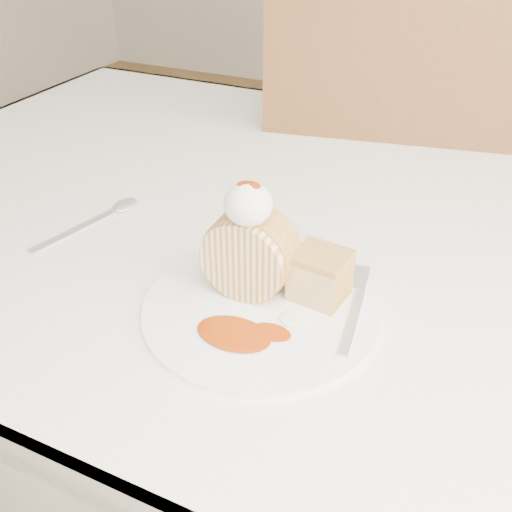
% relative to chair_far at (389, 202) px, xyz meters
% --- Properties ---
extents(table, '(1.40, 0.90, 0.75)m').
position_rel_chair_far_xyz_m(table, '(-0.02, -0.42, 0.09)').
color(table, white).
rests_on(table, ground).
extents(chair_far, '(0.55, 0.55, 0.99)m').
position_rel_chair_far_xyz_m(chair_far, '(0.00, 0.00, 0.00)').
color(chair_far, brown).
rests_on(chair_far, ground).
extents(plate, '(0.27, 0.27, 0.01)m').
position_rel_chair_far_xyz_m(plate, '(-0.00, -0.63, 0.19)').
color(plate, white).
rests_on(plate, table).
extents(roulade_slice, '(0.09, 0.05, 0.09)m').
position_rel_chair_far_xyz_m(roulade_slice, '(-0.02, -0.61, 0.23)').
color(roulade_slice, beige).
rests_on(roulade_slice, plate).
extents(cake_chunk, '(0.06, 0.06, 0.05)m').
position_rel_chair_far_xyz_m(cake_chunk, '(0.05, -0.59, 0.21)').
color(cake_chunk, tan).
rests_on(cake_chunk, plate).
extents(whipped_cream, '(0.05, 0.05, 0.04)m').
position_rel_chair_far_xyz_m(whipped_cream, '(-0.02, -0.62, 0.30)').
color(whipped_cream, silver).
rests_on(whipped_cream, roulade_slice).
extents(caramel_drizzle, '(0.02, 0.02, 0.01)m').
position_rel_chair_far_xyz_m(caramel_drizzle, '(-0.02, -0.62, 0.32)').
color(caramel_drizzle, '#902E06').
rests_on(caramel_drizzle, whipped_cream).
extents(caramel_pool, '(0.08, 0.06, 0.00)m').
position_rel_chair_far_xyz_m(caramel_pool, '(-0.01, -0.68, 0.19)').
color(caramel_pool, '#902E06').
rests_on(caramel_pool, plate).
extents(fork, '(0.04, 0.15, 0.00)m').
position_rel_chair_far_xyz_m(fork, '(0.09, -0.62, 0.19)').
color(fork, silver).
rests_on(fork, plate).
extents(spoon, '(0.06, 0.16, 0.00)m').
position_rel_chair_far_xyz_m(spoon, '(-0.28, -0.59, 0.18)').
color(spoon, silver).
rests_on(spoon, table).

